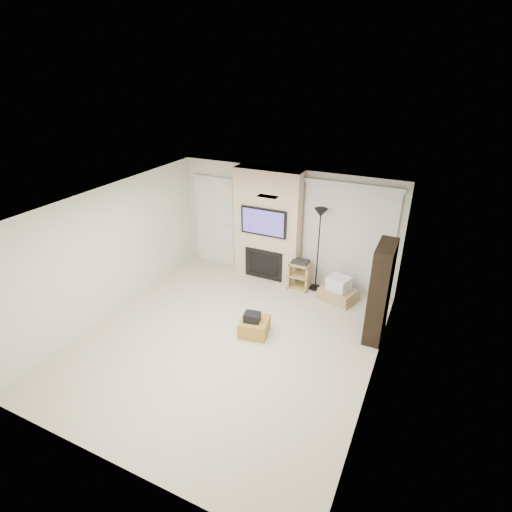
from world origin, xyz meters
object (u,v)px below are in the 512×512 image
at_px(floor_lamp, 320,227).
at_px(av_stand, 300,273).
at_px(ottoman, 254,327).
at_px(bookshelf, 380,292).
at_px(box_stack, 338,291).

distance_m(floor_lamp, av_stand, 1.16).
relative_size(ottoman, bookshelf, 0.28).
distance_m(av_stand, box_stack, 0.91).
height_order(ottoman, av_stand, av_stand).
relative_size(av_stand, bookshelf, 0.37).
xyz_separation_m(av_stand, bookshelf, (1.81, -1.05, 0.55)).
xyz_separation_m(ottoman, bookshelf, (1.99, 0.90, 0.75)).
xyz_separation_m(ottoman, box_stack, (1.07, 1.83, 0.04)).
relative_size(ottoman, av_stand, 0.76).
relative_size(floor_lamp, bookshelf, 1.03).
relative_size(floor_lamp, box_stack, 2.03).
bearing_deg(box_stack, floor_lamp, 158.97).
xyz_separation_m(floor_lamp, av_stand, (-0.34, -0.10, -1.11)).
height_order(ottoman, box_stack, box_stack).
bearing_deg(ottoman, av_stand, 84.89).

